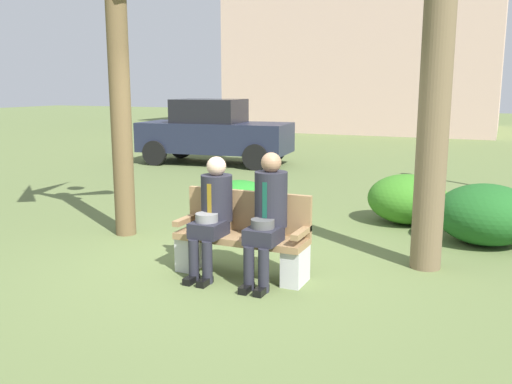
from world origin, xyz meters
The scene contains 9 objects.
ground_plane centered at (0.00, 0.00, 0.00)m, with size 80.00×80.00×0.00m, color #5C6D3C.
park_bench centered at (0.32, -0.20, 0.40)m, with size 1.44×0.44×0.90m.
seated_man_left centered at (0.02, -0.33, 0.71)m, with size 0.34×0.72×1.28m.
seated_man_right centered at (0.65, -0.32, 0.75)m, with size 0.34×0.72×1.35m.
shrub_near_bench centered at (2.69, 2.12, 0.39)m, with size 1.26×1.15×0.79m, color #1E5920.
shrub_mid_lawn centered at (-0.66, 1.77, 0.33)m, with size 1.06×0.97×0.66m, color #247B24.
shrub_far_lawn centered at (1.58, 2.86, 0.37)m, with size 1.17×1.08×0.73m, color #377B21.
parked_car_near centered at (-4.08, 7.39, 0.84)m, with size 4.04×2.03×1.68m.
building_backdrop centered at (-3.14, 21.50, 5.26)m, with size 12.16×8.91×10.48m.
Camera 1 is at (2.78, -5.43, 2.02)m, focal length 38.90 mm.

